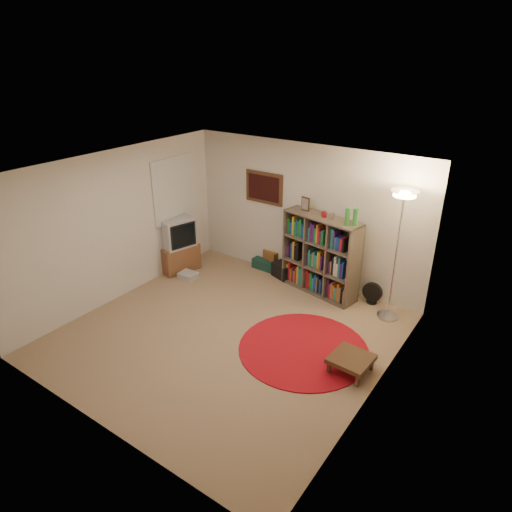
{
  "coord_description": "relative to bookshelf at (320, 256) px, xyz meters",
  "views": [
    {
      "loc": [
        3.61,
        -4.46,
        3.95
      ],
      "look_at": [
        0.1,
        0.6,
        1.1
      ],
      "focal_mm": 32.0,
      "sensor_mm": 36.0,
      "label": 1
    }
  ],
  "objects": [
    {
      "name": "dvd_box",
      "position": [
        -2.22,
        -0.95,
        -0.62
      ],
      "size": [
        0.33,
        0.28,
        0.11
      ],
      "rotation": [
        0.0,
        0.0,
        0.05
      ],
      "color": "#B7B7BC",
      "rests_on": "ground"
    },
    {
      "name": "red_rug",
      "position": [
        0.64,
        -1.65,
        -0.67
      ],
      "size": [
        1.86,
        1.86,
        0.02
      ],
      "color": "maroon",
      "rests_on": "ground"
    },
    {
      "name": "paper_towel",
      "position": [
        -0.45,
        0.13,
        -0.55
      ],
      "size": [
        0.13,
        0.13,
        0.25
      ],
      "rotation": [
        0.0,
        0.0,
        -0.09
      ],
      "color": "white",
      "rests_on": "ground"
    },
    {
      "name": "suitcase",
      "position": [
        -1.2,
        0.27,
        -0.58
      ],
      "size": [
        0.6,
        0.4,
        0.19
      ],
      "rotation": [
        0.0,
        0.0,
        -0.04
      ],
      "color": "#13352E",
      "rests_on": "ground"
    },
    {
      "name": "side_table",
      "position": [
        1.39,
        -1.73,
        -0.48
      ],
      "size": [
        0.55,
        0.55,
        0.24
      ],
      "rotation": [
        0.0,
        0.0,
        -0.06
      ],
      "color": "#402716",
      "rests_on": "ground"
    },
    {
      "name": "floor_lamp",
      "position": [
        1.33,
        -0.14,
        1.06
      ],
      "size": [
        0.42,
        0.42,
        2.09
      ],
      "rotation": [
        0.0,
        0.0,
        -0.06
      ],
      "color": "silver",
      "rests_on": "ground"
    },
    {
      "name": "floor_fan",
      "position": [
        0.95,
        0.13,
        -0.48
      ],
      "size": [
        0.33,
        0.18,
        0.38
      ],
      "rotation": [
        0.0,
        0.0,
        0.02
      ],
      "color": "black",
      "rests_on": "ground"
    },
    {
      "name": "room",
      "position": [
        -0.53,
        -1.93,
        0.58
      ],
      "size": [
        4.54,
        4.54,
        2.54
      ],
      "color": "#957657",
      "rests_on": "ground"
    },
    {
      "name": "tv_stand",
      "position": [
        -2.62,
        -0.77,
        -0.17
      ],
      "size": [
        0.67,
        0.83,
        1.05
      ],
      "rotation": [
        0.0,
        0.0,
        -0.27
      ],
      "color": "brown",
      "rests_on": "ground"
    },
    {
      "name": "bookshelf",
      "position": [
        0.0,
        0.0,
        0.0
      ],
      "size": [
        1.45,
        0.66,
        1.68
      ],
      "rotation": [
        0.0,
        0.0,
        -0.19
      ],
      "color": "brown",
      "rests_on": "ground"
    },
    {
      "name": "duffel_bag",
      "position": [
        -0.77,
        0.12,
        -0.54
      ],
      "size": [
        0.48,
        0.44,
        0.27
      ],
      "rotation": [
        0.0,
        0.0,
        -0.33
      ],
      "color": "black",
      "rests_on": "ground"
    },
    {
      "name": "wicker_basket",
      "position": [
        -1.15,
        0.3,
        -0.4
      ],
      "size": [
        0.36,
        0.3,
        0.18
      ],
      "rotation": [
        0.0,
        0.0,
        -0.26
      ],
      "color": "brown",
      "rests_on": "suitcase"
    }
  ]
}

